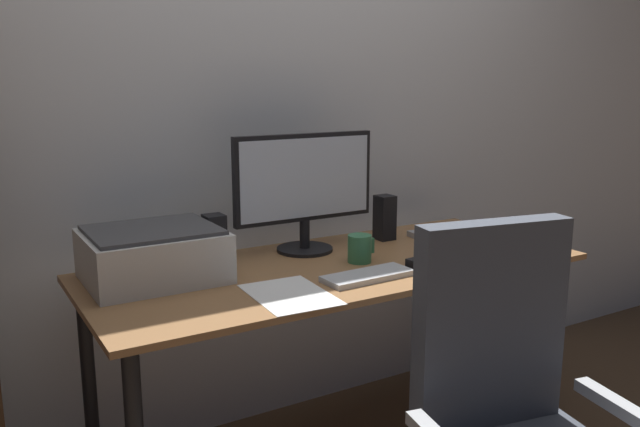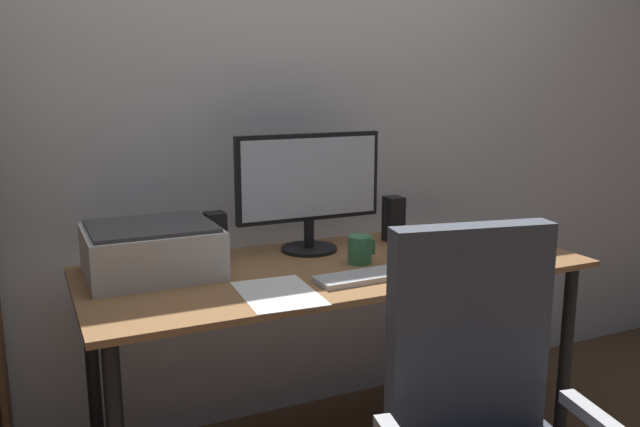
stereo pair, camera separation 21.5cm
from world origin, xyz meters
name	(u,v)px [view 1 (the left image)]	position (x,y,z in m)	size (l,w,h in m)	color
back_wall	(267,90)	(0.00, 0.51, 1.30)	(6.40, 0.10, 2.60)	silver
desk	(337,288)	(0.00, 0.00, 0.66)	(1.65, 0.68, 0.74)	olive
monitor	(305,185)	(-0.01, 0.20, 0.98)	(0.53, 0.20, 0.42)	black
keyboard	(368,276)	(-0.01, -0.19, 0.75)	(0.29, 0.11, 0.02)	#B7BABC
mouse	(422,265)	(0.19, -0.20, 0.76)	(0.06, 0.10, 0.03)	black
coffee_mug	(360,249)	(0.08, -0.02, 0.79)	(0.10, 0.08, 0.09)	#387F51
laptop	(458,236)	(0.59, 0.06, 0.75)	(0.32, 0.23, 0.02)	#99999E
speaker_left	(215,240)	(-0.35, 0.19, 0.82)	(0.06, 0.07, 0.17)	black
speaker_right	(385,218)	(0.33, 0.19, 0.82)	(0.06, 0.07, 0.17)	black
printer	(153,254)	(-0.57, 0.14, 0.82)	(0.40, 0.34, 0.16)	silver
paper_sheet	(290,294)	(-0.29, -0.20, 0.74)	(0.21, 0.30, 0.00)	white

